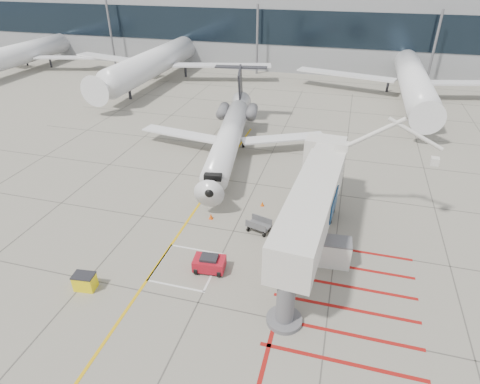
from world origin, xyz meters
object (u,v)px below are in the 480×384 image
(spill_bin, at_px, (85,282))
(regional_jet, at_px, (226,133))
(pushback_tug, at_px, (209,263))
(jet_bridge, at_px, (310,214))

(spill_bin, bearing_deg, regional_jet, 73.30)
(pushback_tug, xyz_separation_m, spill_bin, (-7.27, -3.86, -0.05))
(regional_jet, height_order, spill_bin, regional_jet)
(pushback_tug, distance_m, spill_bin, 8.23)
(jet_bridge, distance_m, pushback_tug, 7.70)
(regional_jet, height_order, pushback_tug, regional_jet)
(pushback_tug, relative_size, spill_bin, 1.61)
(regional_jet, relative_size, spill_bin, 20.44)
(regional_jet, bearing_deg, spill_bin, -108.93)
(pushback_tug, bearing_deg, spill_bin, -157.53)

